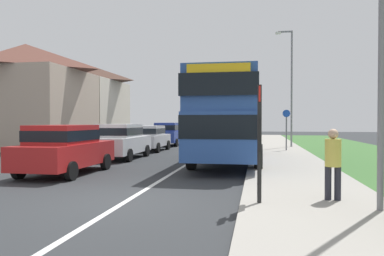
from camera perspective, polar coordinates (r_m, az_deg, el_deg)
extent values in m
plane|color=#2D3033|center=(8.77, -10.13, -11.05)|extent=(120.00, 120.00, 0.00)
cube|color=silver|center=(16.43, -0.42, -5.37)|extent=(0.14, 60.00, 0.01)
cube|color=#9E998E|center=(14.22, 15.03, -6.17)|extent=(3.20, 68.00, 0.12)
cube|color=#284C93|center=(16.75, 5.85, -0.72)|extent=(2.50, 10.29, 1.65)
cube|color=#284C93|center=(16.78, 5.86, 4.75)|extent=(2.45, 10.08, 1.55)
cube|color=black|center=(16.75, 5.85, 0.41)|extent=(2.52, 10.34, 0.76)
cube|color=black|center=(16.79, 5.86, 5.02)|extent=(2.52, 10.34, 0.72)
cube|color=gold|center=(11.78, 4.03, 8.77)|extent=(2.00, 0.08, 0.44)
cylinder|color=black|center=(20.09, 2.94, -2.78)|extent=(0.30, 1.00, 1.00)
cylinder|color=black|center=(19.93, 10.10, -2.82)|extent=(0.30, 1.00, 1.00)
cylinder|color=black|center=(14.15, -0.07, -4.38)|extent=(0.30, 1.00, 1.00)
cylinder|color=black|center=(13.94, 10.13, -4.48)|extent=(0.30, 1.00, 1.00)
cube|color=#B21E1E|center=(13.69, -18.73, -3.83)|extent=(1.82, 4.29, 0.77)
cube|color=#B21E1E|center=(13.46, -19.18, -0.92)|extent=(1.60, 2.36, 0.63)
cube|color=black|center=(13.46, -19.18, -1.06)|extent=(1.64, 2.38, 0.35)
cylinder|color=black|center=(15.32, -19.25, -4.78)|extent=(0.20, 0.60, 0.60)
cylinder|color=black|center=(14.53, -13.08, -5.06)|extent=(0.20, 0.60, 0.60)
cylinder|color=black|center=(13.07, -24.99, -5.80)|extent=(0.20, 0.60, 0.60)
cylinder|color=black|center=(12.15, -18.05, -6.28)|extent=(0.20, 0.60, 0.60)
cube|color=silver|center=(18.58, -10.77, -2.53)|extent=(1.77, 4.31, 0.77)
cube|color=silver|center=(18.35, -11.02, -0.39)|extent=(1.56, 2.37, 0.63)
cube|color=black|center=(18.35, -11.02, -0.49)|extent=(1.59, 2.39, 0.35)
cylinder|color=black|center=(20.16, -11.72, -3.35)|extent=(0.20, 0.60, 0.60)
cylinder|color=black|center=(19.59, -7.00, -3.47)|extent=(0.20, 0.60, 0.60)
cylinder|color=black|center=(17.72, -14.93, -3.97)|extent=(0.20, 0.60, 0.60)
cylinder|color=black|center=(17.06, -9.64, -4.14)|extent=(0.20, 0.60, 0.60)
cube|color=#B7B7BC|center=(23.18, -6.62, -1.91)|extent=(1.82, 4.02, 0.69)
cube|color=#B7B7BC|center=(22.96, -6.77, -0.36)|extent=(1.60, 2.21, 0.57)
cube|color=black|center=(22.96, -6.77, -0.43)|extent=(1.64, 2.23, 0.32)
cylinder|color=black|center=(24.65, -7.78, -2.55)|extent=(0.20, 0.60, 0.60)
cylinder|color=black|center=(24.17, -3.75, -2.61)|extent=(0.20, 0.60, 0.60)
cylinder|color=black|center=(22.30, -9.74, -2.93)|extent=(0.20, 0.60, 0.60)
cylinder|color=black|center=(21.76, -5.31, -3.02)|extent=(0.20, 0.60, 0.60)
cube|color=navy|center=(28.12, -3.63, -1.30)|extent=(1.75, 3.93, 0.78)
cube|color=navy|center=(27.91, -3.73, 0.15)|extent=(1.54, 2.16, 0.64)
cube|color=black|center=(27.91, -3.73, 0.08)|extent=(1.58, 2.18, 0.36)
cylinder|color=black|center=(29.53, -4.69, -1.95)|extent=(0.20, 0.60, 0.60)
cylinder|color=black|center=(29.14, -1.42, -1.99)|extent=(0.20, 0.60, 0.60)
cylinder|color=black|center=(27.19, -6.00, -2.21)|extent=(0.20, 0.60, 0.60)
cylinder|color=black|center=(26.76, -2.46, -2.26)|extent=(0.20, 0.60, 0.60)
cylinder|color=#23232D|center=(8.72, 20.12, -8.33)|extent=(0.14, 0.14, 0.85)
cylinder|color=#23232D|center=(8.76, 21.42, -8.30)|extent=(0.14, 0.14, 0.85)
cylinder|color=#D1C14C|center=(8.65, 20.80, -3.57)|extent=(0.34, 0.34, 0.60)
sphere|color=tan|center=(8.63, 20.82, -0.86)|extent=(0.22, 0.22, 0.22)
cylinder|color=black|center=(7.94, 10.30, -2.84)|extent=(0.09, 0.09, 2.60)
cube|color=red|center=(7.94, 10.32, 5.10)|extent=(0.04, 0.44, 0.32)
cube|color=black|center=(7.94, 10.30, -1.03)|extent=(0.06, 0.52, 0.68)
cylinder|color=slate|center=(22.69, 14.25, -0.98)|extent=(0.08, 0.08, 2.10)
cylinder|color=blue|center=(22.68, 14.27, 2.18)|extent=(0.44, 0.03, 0.44)
cylinder|color=slate|center=(8.25, 27.08, 15.42)|extent=(0.12, 0.12, 7.80)
cylinder|color=slate|center=(26.04, 15.01, 5.68)|extent=(0.12, 0.12, 7.92)
cube|color=slate|center=(26.61, 14.06, 14.12)|extent=(0.90, 0.10, 0.10)
cube|color=silver|center=(26.57, 13.06, 13.99)|extent=(0.36, 0.20, 0.14)
cube|color=tan|center=(27.70, -24.10, 2.58)|extent=(7.59, 6.72, 5.26)
pyramid|color=brown|center=(28.03, -24.15, 9.84)|extent=(7.59, 6.72, 1.83)
cube|color=beige|center=(33.60, -17.52, 2.34)|extent=(7.59, 6.72, 5.26)
pyramid|color=#4C3328|center=(33.87, -17.55, 8.34)|extent=(7.59, 6.72, 1.83)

